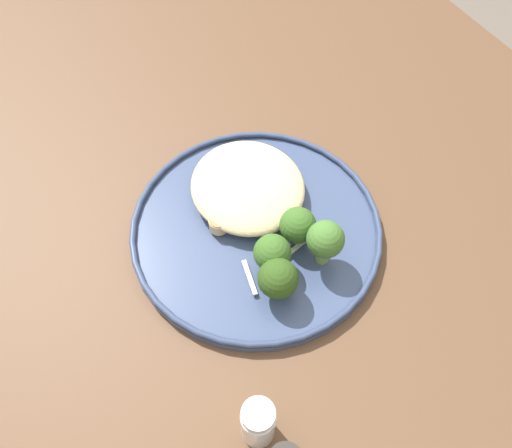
% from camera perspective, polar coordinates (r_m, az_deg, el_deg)
% --- Properties ---
extents(ground, '(6.00, 6.00, 0.00)m').
position_cam_1_polar(ground, '(1.35, -1.11, -17.02)').
color(ground, '#665B51').
extents(wooden_dining_table, '(1.40, 1.00, 0.74)m').
position_cam_1_polar(wooden_dining_table, '(0.73, -1.95, -2.88)').
color(wooden_dining_table, brown).
rests_on(wooden_dining_table, ground).
extents(dinner_plate, '(0.29, 0.29, 0.02)m').
position_cam_1_polar(dinner_plate, '(0.65, -0.00, -0.55)').
color(dinner_plate, '#38476B').
rests_on(dinner_plate, wooden_dining_table).
extents(noodle_bed, '(0.14, 0.13, 0.03)m').
position_cam_1_polar(noodle_bed, '(0.66, -0.86, 3.85)').
color(noodle_bed, beige).
rests_on(noodle_bed, dinner_plate).
extents(seared_scallop_right_edge, '(0.03, 0.03, 0.01)m').
position_cam_1_polar(seared_scallop_right_edge, '(0.68, -3.34, 5.23)').
color(seared_scallop_right_edge, '#DBB77A').
rests_on(seared_scallop_right_edge, dinner_plate).
extents(seared_scallop_center_golden, '(0.03, 0.03, 0.02)m').
position_cam_1_polar(seared_scallop_center_golden, '(0.65, -3.11, 2.14)').
color(seared_scallop_center_golden, beige).
rests_on(seared_scallop_center_golden, dinner_plate).
extents(seared_scallop_front_small, '(0.04, 0.04, 0.02)m').
position_cam_1_polar(seared_scallop_front_small, '(0.66, -1.13, 2.82)').
color(seared_scallop_front_small, '#E5C689').
rests_on(seared_scallop_front_small, dinner_plate).
extents(seared_scallop_rear_pale, '(0.02, 0.02, 0.01)m').
position_cam_1_polar(seared_scallop_rear_pale, '(0.68, -0.13, 5.29)').
color(seared_scallop_rear_pale, '#DBB77A').
rests_on(seared_scallop_rear_pale, dinner_plate).
extents(seared_scallop_large_seared, '(0.02, 0.02, 0.01)m').
position_cam_1_polar(seared_scallop_large_seared, '(0.64, 1.71, 0.62)').
color(seared_scallop_large_seared, '#E5C689').
rests_on(seared_scallop_large_seared, dinner_plate).
extents(seared_scallop_half_hidden, '(0.03, 0.03, 0.01)m').
position_cam_1_polar(seared_scallop_half_hidden, '(0.66, 2.96, 3.23)').
color(seared_scallop_half_hidden, beige).
rests_on(seared_scallop_half_hidden, dinner_plate).
extents(seared_scallop_tiny_bay, '(0.02, 0.02, 0.02)m').
position_cam_1_polar(seared_scallop_tiny_bay, '(0.64, -3.82, 0.05)').
color(seared_scallop_tiny_bay, '#DBB77A').
rests_on(seared_scallop_tiny_bay, dinner_plate).
extents(broccoli_floret_right_tilted, '(0.04, 0.04, 0.05)m').
position_cam_1_polar(broccoli_floret_right_tilted, '(0.61, 4.28, -0.15)').
color(broccoli_floret_right_tilted, '#7A994C').
rests_on(broccoli_floret_right_tilted, dinner_plate).
extents(broccoli_floret_left_leaning, '(0.04, 0.04, 0.05)m').
position_cam_1_polar(broccoli_floret_left_leaning, '(0.59, 1.67, -2.99)').
color(broccoli_floret_left_leaning, '#7A994C').
rests_on(broccoli_floret_left_leaning, dinner_plate).
extents(broccoli_floret_center_pile, '(0.04, 0.04, 0.05)m').
position_cam_1_polar(broccoli_floret_center_pile, '(0.58, 2.26, -5.61)').
color(broccoli_floret_center_pile, '#89A356').
rests_on(broccoli_floret_center_pile, dinner_plate).
extents(broccoli_floret_split_head, '(0.04, 0.04, 0.06)m').
position_cam_1_polar(broccoli_floret_split_head, '(0.59, 7.08, -1.68)').
color(broccoli_floret_split_head, '#7A994C').
rests_on(broccoli_floret_split_head, dinner_plate).
extents(onion_sliver_short_strip, '(0.04, 0.01, 0.00)m').
position_cam_1_polar(onion_sliver_short_strip, '(0.61, -0.67, -5.47)').
color(onion_sliver_short_strip, silver).
rests_on(onion_sliver_short_strip, dinner_plate).
extents(onion_sliver_pale_crescent, '(0.02, 0.06, 0.00)m').
position_cam_1_polar(onion_sliver_pale_crescent, '(0.63, 4.61, -1.99)').
color(onion_sliver_pale_crescent, silver).
rests_on(onion_sliver_pale_crescent, dinner_plate).
extents(salt_shaker, '(0.03, 0.03, 0.07)m').
position_cam_1_polar(salt_shaker, '(0.54, 0.22, -19.60)').
color(salt_shaker, white).
rests_on(salt_shaker, wooden_dining_table).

